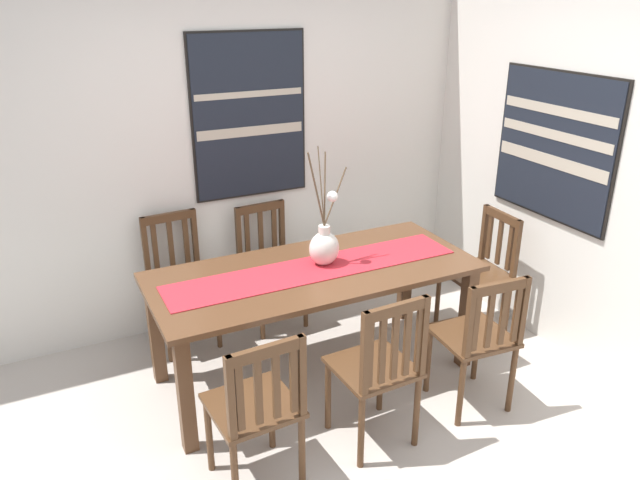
{
  "coord_description": "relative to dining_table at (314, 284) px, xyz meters",
  "views": [
    {
      "loc": [
        -1.39,
        -2.35,
        2.39
      ],
      "look_at": [
        0.16,
        0.79,
        0.95
      ],
      "focal_mm": 34.44,
      "sensor_mm": 36.0,
      "label": 1
    }
  ],
  "objects": [
    {
      "name": "ground_plane",
      "position": [
        -0.12,
        -0.79,
        -0.67
      ],
      "size": [
        6.4,
        6.4,
        0.03
      ],
      "primitive_type": "cube",
      "color": "#B2A89E"
    },
    {
      "name": "wall_back",
      "position": [
        -0.12,
        1.07,
        0.69
      ],
      "size": [
        6.4,
        0.12,
        2.7
      ],
      "primitive_type": "cube",
      "color": "silver",
      "rests_on": "ground_plane"
    },
    {
      "name": "wall_side",
      "position": [
        1.74,
        -0.79,
        0.69
      ],
      "size": [
        0.12,
        6.4,
        2.7
      ],
      "primitive_type": "cube",
      "color": "silver",
      "rests_on": "ground_plane"
    },
    {
      "name": "dining_table",
      "position": [
        0.0,
        0.0,
        0.0
      ],
      "size": [
        2.06,
        0.89,
        0.76
      ],
      "color": "#51331E",
      "rests_on": "ground_plane"
    },
    {
      "name": "table_runner",
      "position": [
        0.0,
        -0.0,
        0.11
      ],
      "size": [
        1.89,
        0.36,
        0.01
      ],
      "primitive_type": "cube",
      "color": "#B7232D",
      "rests_on": "dining_table"
    },
    {
      "name": "centerpiece_vase",
      "position": [
        0.09,
        0.04,
        0.24
      ],
      "size": [
        0.29,
        0.19,
        0.75
      ],
      "color": "silver",
      "rests_on": "dining_table"
    },
    {
      "name": "chair_0",
      "position": [
        0.01,
        -0.78,
        -0.15
      ],
      "size": [
        0.44,
        0.44,
        0.95
      ],
      "color": "#4C301C",
      "rests_on": "ground_plane"
    },
    {
      "name": "chair_1",
      "position": [
        0.71,
        -0.76,
        -0.17
      ],
      "size": [
        0.45,
        0.45,
        0.91
      ],
      "color": "#4C301C",
      "rests_on": "ground_plane"
    },
    {
      "name": "chair_2",
      "position": [
        0.0,
        0.79,
        -0.17
      ],
      "size": [
        0.45,
        0.45,
        0.91
      ],
      "color": "#4C301C",
      "rests_on": "ground_plane"
    },
    {
      "name": "chair_3",
      "position": [
        -0.67,
        0.8,
        -0.17
      ],
      "size": [
        0.45,
        0.45,
        0.94
      ],
      "color": "#4C301C",
      "rests_on": "ground_plane"
    },
    {
      "name": "chair_4",
      "position": [
        1.34,
        -0.02,
        -0.17
      ],
      "size": [
        0.44,
        0.44,
        0.91
      ],
      "color": "#4C301C",
      "rests_on": "ground_plane"
    },
    {
      "name": "chair_5",
      "position": [
        -0.7,
        -0.8,
        -0.17
      ],
      "size": [
        0.44,
        0.44,
        0.92
      ],
      "color": "#4C301C",
      "rests_on": "ground_plane"
    },
    {
      "name": "painting_on_back_wall",
      "position": [
        -0.03,
        1.0,
        0.89
      ],
      "size": [
        0.85,
        0.05,
        1.17
      ],
      "color": "black"
    },
    {
      "name": "painting_on_side_wall",
      "position": [
        1.68,
        -0.23,
        0.76
      ],
      "size": [
        0.05,
        1.0,
        0.99
      ],
      "color": "black"
    }
  ]
}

